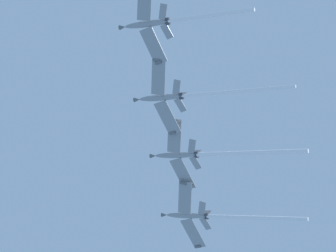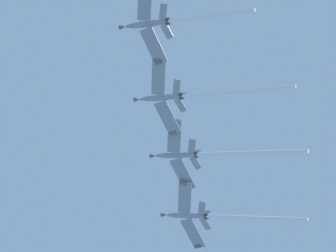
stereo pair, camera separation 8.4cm
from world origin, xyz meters
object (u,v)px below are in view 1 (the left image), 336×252
(jet_far_left, at_px, (162,22))
(jet_inner_right, at_px, (208,216))
(jet_centre, at_px, (204,154))
(jet_inner_left, at_px, (179,96))

(jet_far_left, xyz_separation_m, jet_inner_right, (-41.04, -29.68, -0.18))
(jet_centre, bearing_deg, jet_inner_right, -134.73)
(jet_centre, distance_m, jet_inner_right, 16.89)
(jet_inner_left, height_order, jet_centre, jet_centre)
(jet_far_left, height_order, jet_inner_right, jet_inner_right)
(jet_centre, relative_size, jet_inner_right, 1.05)
(jet_centre, bearing_deg, jet_inner_left, 25.70)
(jet_centre, bearing_deg, jet_far_left, 31.24)
(jet_centre, height_order, jet_inner_right, jet_centre)
(jet_inner_left, relative_size, jet_inner_right, 1.03)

